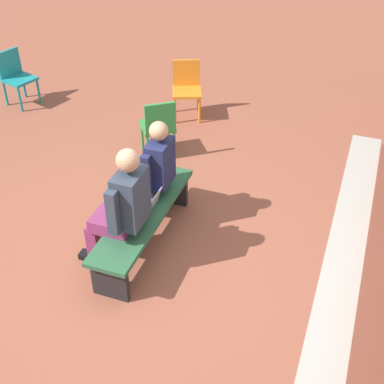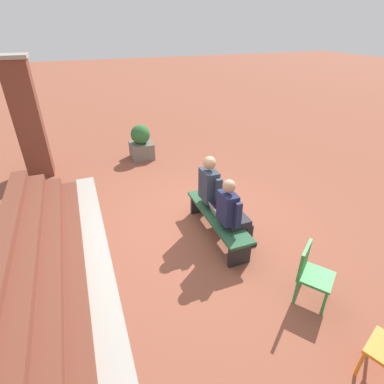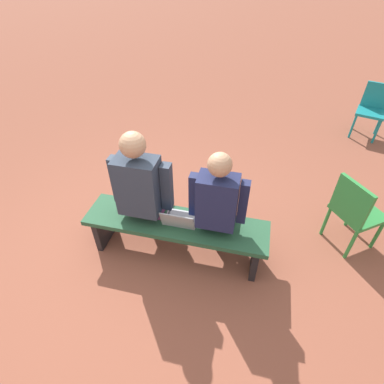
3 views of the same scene
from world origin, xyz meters
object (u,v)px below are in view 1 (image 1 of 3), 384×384
Objects in this scene: laptop at (146,205)px; plastic_chair_near_bench_left at (159,125)px; person_adult at (121,206)px; person_student at (151,170)px; bench at (144,219)px; plastic_chair_near_bench_right at (15,74)px; plastic_chair_foreground at (187,86)px.

plastic_chair_near_bench_left reaches higher than laptop.
person_student is at bearing 179.57° from person_adult.
person_student is at bearing 20.04° from plastic_chair_near_bench_left.
person_adult is 1.66× the size of plastic_chair_near_bench_left.
bench is at bearing -14.37° from laptop.
plastic_chair_near_bench_right is (-2.02, -3.18, -0.22)m from person_student.
plastic_chair_foreground is (-2.54, -0.55, -0.22)m from person_student.
person_student is 1.55× the size of plastic_chair_foreground.
bench is 1.29× the size of person_adult.
person_adult is at bearing -12.48° from bench.
person_student reaches higher than bench.
bench is 0.50m from person_adult.
person_student is 1.41m from plastic_chair_near_bench_left.
plastic_chair_near_bench_left and plastic_chair_foreground have the same top height.
laptop is 0.38× the size of plastic_chair_near_bench_left.
person_student is at bearing -167.50° from laptop.
plastic_chair_near_bench_left is (-1.65, -0.55, -0.02)m from laptop.
laptop is at bearing 18.50° from plastic_chair_near_bench_left.
person_adult is 4.36× the size of laptop.
person_adult is at bearing -0.43° from person_student.
plastic_chair_near_bench_left is 1.24m from plastic_chair_foreground.
person_adult is 0.44m from laptop.
plastic_chair_foreground is at bearing 101.22° from plastic_chair_near_bench_right.
plastic_chair_foreground is (-1.24, -0.07, 0.00)m from plastic_chair_near_bench_left.
bench is 4.05m from plastic_chair_near_bench_right.
plastic_chair_near_bench_left is (-2.02, -0.47, -0.26)m from person_adult.
person_student reaches higher than plastic_chair_near_bench_left.
bench is 1.38× the size of person_student.
bench is 2.14× the size of plastic_chair_near_bench_right.
person_adult reaches higher than plastic_chair_near_bench_right.
laptop is (-0.05, 0.01, 0.15)m from bench.
plastic_chair_near_bench_left reaches higher than bench.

